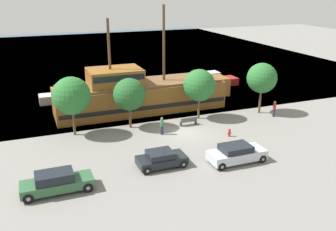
% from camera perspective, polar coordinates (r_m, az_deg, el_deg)
% --- Properties ---
extents(ground_plane, '(160.00, 160.00, 0.00)m').
position_cam_1_polar(ground_plane, '(35.93, 2.57, -2.61)').
color(ground_plane, gray).
extents(water_surface, '(80.00, 80.00, 0.00)m').
position_cam_1_polar(water_surface, '(76.84, -10.93, 8.95)').
color(water_surface, '#33566B').
rests_on(water_surface, ground).
extents(pirate_ship, '(20.03, 5.16, 11.43)m').
position_cam_1_polar(pirate_ship, '(41.77, -4.44, 3.29)').
color(pirate_ship, brown).
rests_on(pirate_ship, water_surface).
extents(moored_boat_dockside, '(7.88, 1.93, 1.67)m').
position_cam_1_polar(moored_boat_dockside, '(47.09, -14.42, 2.99)').
color(moored_boat_dockside, '#B7B2A8').
rests_on(moored_boat_dockside, water_surface).
extents(moored_boat_outer, '(7.52, 2.30, 1.99)m').
position_cam_1_polar(moored_boat_outer, '(52.59, 6.51, 5.27)').
color(moored_boat_outer, maroon).
rests_on(moored_boat_outer, water_surface).
extents(parked_car_curb_front, '(4.59, 2.01, 1.46)m').
position_cam_1_polar(parked_car_curb_front, '(30.36, 10.39, -5.70)').
color(parked_car_curb_front, '#B7BCC6').
rests_on(parked_car_curb_front, ground_plane).
extents(parked_car_curb_mid, '(4.83, 1.80, 1.51)m').
position_cam_1_polar(parked_car_curb_mid, '(26.84, -16.63, -9.72)').
color(parked_car_curb_mid, '#2D5B38').
rests_on(parked_car_curb_mid, ground_plane).
extents(parked_car_curb_rear, '(3.82, 1.95, 1.28)m').
position_cam_1_polar(parked_car_curb_rear, '(29.20, -1.03, -6.61)').
color(parked_car_curb_rear, black).
rests_on(parked_car_curb_rear, ground_plane).
extents(fire_hydrant, '(0.42, 0.25, 0.76)m').
position_cam_1_polar(fire_hydrant, '(35.33, 9.34, -2.53)').
color(fire_hydrant, red).
rests_on(fire_hydrant, ground_plane).
extents(bench_promenade_east, '(1.75, 0.45, 0.85)m').
position_cam_1_polar(bench_promenade_east, '(37.64, 3.16, -0.86)').
color(bench_promenade_east, '#4C4742').
rests_on(bench_promenade_east, ground_plane).
extents(pedestrian_walking_near, '(0.32, 0.32, 1.71)m').
position_cam_1_polar(pedestrian_walking_near, '(35.18, -0.93, -1.56)').
color(pedestrian_walking_near, '#232838').
rests_on(pedestrian_walking_near, ground_plane).
extents(pedestrian_walking_far, '(0.32, 0.32, 1.71)m').
position_cam_1_polar(pedestrian_walking_far, '(41.50, 15.89, 0.98)').
color(pedestrian_walking_far, '#232838').
rests_on(pedestrian_walking_far, ground_plane).
extents(tree_row_east, '(3.51, 3.51, 5.58)m').
position_cam_1_polar(tree_row_east, '(35.24, -14.48, 2.90)').
color(tree_row_east, brown).
rests_on(tree_row_east, ground_plane).
extents(tree_row_mideast, '(3.15, 3.15, 4.98)m').
position_cam_1_polar(tree_row_mideast, '(36.28, -5.90, 3.21)').
color(tree_row_mideast, brown).
rests_on(tree_row_mideast, ground_plane).
extents(tree_row_midwest, '(3.33, 3.33, 5.27)m').
position_cam_1_polar(tree_row_midwest, '(38.75, 4.79, 4.60)').
color(tree_row_midwest, brown).
rests_on(tree_row_midwest, ground_plane).
extents(tree_row_west, '(3.23, 3.23, 5.56)m').
position_cam_1_polar(tree_row_west, '(41.53, 14.12, 5.55)').
color(tree_row_west, brown).
rests_on(tree_row_west, ground_plane).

